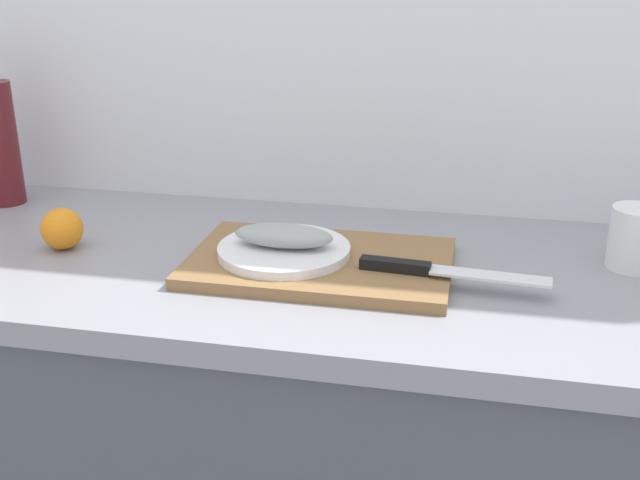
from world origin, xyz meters
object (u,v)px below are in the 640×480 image
white_plate (284,250)px  fish_fillet (284,236)px  coffee_mug_0 (637,238)px  chef_knife (429,269)px  cutting_board (320,263)px

white_plate → fish_fillet: fish_fillet is taller
white_plate → coffee_mug_0: coffee_mug_0 is taller
white_plate → chef_knife: chef_knife is taller
cutting_board → coffee_mug_0: bearing=12.5°
coffee_mug_0 → white_plate: bearing=-168.8°
cutting_board → white_plate: bearing=-179.6°
fish_fillet → cutting_board: bearing=0.4°
fish_fillet → coffee_mug_0: 0.57m
chef_knife → coffee_mug_0: 0.35m
white_plate → chef_knife: (0.24, -0.03, 0.00)m
fish_fillet → coffee_mug_0: coffee_mug_0 is taller
cutting_board → chef_knife: (0.18, -0.03, 0.02)m
white_plate → fish_fillet: bearing=0.0°
fish_fillet → chef_knife: (0.24, -0.03, -0.02)m
cutting_board → fish_fillet: bearing=-179.6°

